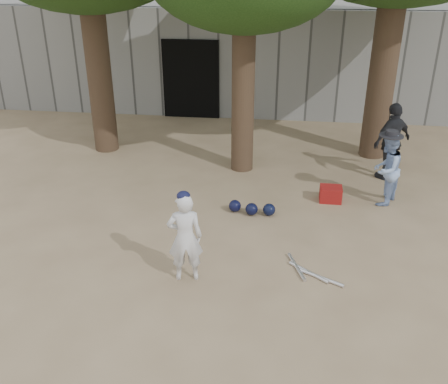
# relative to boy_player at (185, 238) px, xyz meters

# --- Properties ---
(ground) EXTENTS (70.00, 70.00, 0.00)m
(ground) POSITION_rel_boy_player_xyz_m (-0.17, 0.04, -0.70)
(ground) COLOR #937C5E
(ground) RESTS_ON ground
(boy_player) EXTENTS (0.57, 0.43, 1.39)m
(boy_player) POSITION_rel_boy_player_xyz_m (0.00, 0.00, 0.00)
(boy_player) COLOR silver
(boy_player) RESTS_ON ground
(spectator_blue) EXTENTS (0.79, 0.85, 1.40)m
(spectator_blue) POSITION_rel_boy_player_xyz_m (3.27, 2.88, 0.00)
(spectator_blue) COLOR #8AA5D5
(spectator_blue) RESTS_ON ground
(spectator_dark) EXTENTS (1.01, 0.90, 1.64)m
(spectator_dark) POSITION_rel_boy_player_xyz_m (3.57, 4.11, 0.12)
(spectator_dark) COLOR black
(spectator_dark) RESTS_ON ground
(red_bag) EXTENTS (0.43, 0.33, 0.30)m
(red_bag) POSITION_rel_boy_player_xyz_m (2.29, 2.83, -0.55)
(red_bag) COLOR maroon
(red_bag) RESTS_ON ground
(back_building) EXTENTS (16.00, 5.24, 3.00)m
(back_building) POSITION_rel_boy_player_xyz_m (-0.17, 10.37, 0.80)
(back_building) COLOR gray
(back_building) RESTS_ON ground
(helmet_row) EXTENTS (0.87, 0.32, 0.23)m
(helmet_row) POSITION_rel_boy_player_xyz_m (0.82, 2.12, -0.58)
(helmet_row) COLOR black
(helmet_row) RESTS_ON ground
(bat_pile) EXTENTS (0.84, 0.78, 0.06)m
(bat_pile) POSITION_rel_boy_player_xyz_m (1.81, 0.33, -0.67)
(bat_pile) COLOR silver
(bat_pile) RESTS_ON ground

